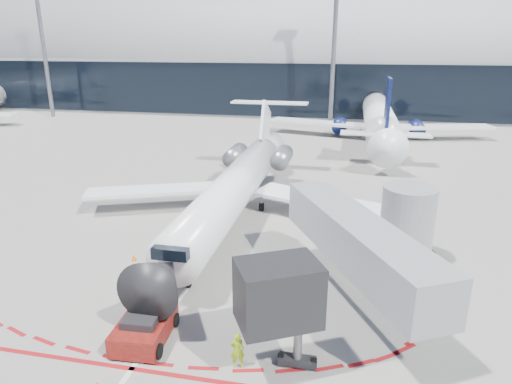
# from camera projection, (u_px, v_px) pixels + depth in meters

# --- Properties ---
(ground) EXTENTS (260.00, 260.00, 0.00)m
(ground) POSITION_uv_depth(u_px,v_px,m) (213.00, 251.00, 29.76)
(ground) COLOR gray
(ground) RESTS_ON ground
(apron_centerline) EXTENTS (0.25, 40.00, 0.01)m
(apron_centerline) POSITION_uv_depth(u_px,v_px,m) (221.00, 239.00, 31.61)
(apron_centerline) COLOR silver
(apron_centerline) RESTS_ON ground
(apron_stop_bar) EXTENTS (14.00, 0.25, 0.01)m
(apron_stop_bar) POSITION_uv_depth(u_px,v_px,m) (132.00, 369.00, 19.07)
(apron_stop_bar) COLOR maroon
(apron_stop_bar) RESTS_ON ground
(terminal_building) EXTENTS (150.00, 24.15, 24.00)m
(terminal_building) POSITION_uv_depth(u_px,v_px,m) (311.00, 66.00, 87.44)
(terminal_building) COLOR #9B9EA0
(terminal_building) RESTS_ON ground
(jet_bridge) EXTENTS (10.03, 15.20, 4.90)m
(jet_bridge) POSITION_uv_depth(u_px,v_px,m) (372.00, 241.00, 24.10)
(jet_bridge) COLOR #999BA1
(jet_bridge) RESTS_ON ground
(light_mast_west) EXTENTS (0.70, 0.70, 25.00)m
(light_mast_west) POSITION_uv_depth(u_px,v_px,m) (43.00, 44.00, 79.20)
(light_mast_west) COLOR slate
(light_mast_west) RESTS_ON ground
(light_mast_centre) EXTENTS (0.70, 0.70, 25.00)m
(light_mast_centre) POSITION_uv_depth(u_px,v_px,m) (334.00, 45.00, 69.44)
(light_mast_centre) COLOR slate
(light_mast_centre) RESTS_ON ground
(regional_jet) EXTENTS (25.02, 30.86, 7.73)m
(regional_jet) POSITION_uv_depth(u_px,v_px,m) (237.00, 184.00, 35.03)
(regional_jet) COLOR white
(regional_jet) RESTS_ON ground
(pushback_tug) EXTENTS (2.51, 5.50, 1.41)m
(pushback_tug) POSITION_uv_depth(u_px,v_px,m) (145.00, 328.00, 20.77)
(pushback_tug) COLOR #510D0B
(pushback_tug) RESTS_ON ground
(ramp_worker) EXTENTS (0.69, 0.56, 1.64)m
(ramp_worker) POSITION_uv_depth(u_px,v_px,m) (237.00, 350.00, 18.97)
(ramp_worker) COLOR #BAF119
(ramp_worker) RESTS_ON ground
(safety_cone_left) EXTENTS (0.32, 0.32, 0.45)m
(safety_cone_left) POSITION_uv_depth(u_px,v_px,m) (134.00, 257.00, 28.40)
(safety_cone_left) COLOR #E26704
(safety_cone_left) RESTS_ON ground
(bg_airliner_1) EXTENTS (36.30, 38.44, 11.75)m
(bg_airliner_1) POSITION_uv_depth(u_px,v_px,m) (380.00, 95.00, 63.61)
(bg_airliner_1) COLOR white
(bg_airliner_1) RESTS_ON ground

